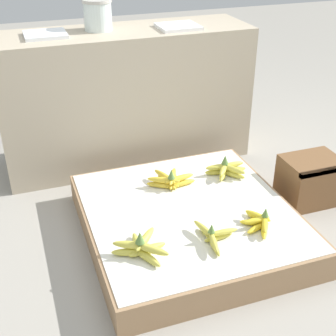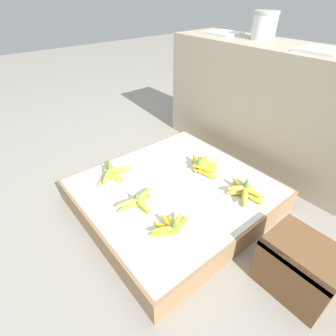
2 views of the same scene
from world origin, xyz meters
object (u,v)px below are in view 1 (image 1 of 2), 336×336
object	(u,v)px
banana_bunch_middle_midright	(227,169)
glass_jar	(98,15)
foam_tray_white	(178,26)
banana_bunch_front_left	(142,247)
banana_bunch_middle_midleft	(170,180)
banana_bunch_front_midleft	(213,236)
banana_bunch_front_midright	(259,222)
wooden_crate	(310,180)

from	to	relation	value
banana_bunch_middle_midright	glass_jar	size ratio (longest dim) A/B	1.41
foam_tray_white	banana_bunch_middle_midright	bearing A→B (deg)	-83.15
banana_bunch_front_left	banana_bunch_middle_midleft	world-z (taller)	banana_bunch_front_left
glass_jar	foam_tray_white	distance (m)	0.44
banana_bunch_middle_midleft	glass_jar	size ratio (longest dim) A/B	1.54
banana_bunch_front_midleft	banana_bunch_front_midright	bearing A→B (deg)	6.20
banana_bunch_front_midright	glass_jar	bearing A→B (deg)	110.89
wooden_crate	banana_bunch_front_midleft	size ratio (longest dim) A/B	1.29
banana_bunch_middle_midleft	foam_tray_white	world-z (taller)	foam_tray_white
banana_bunch_front_midleft	foam_tray_white	bearing A→B (deg)	77.72
wooden_crate	foam_tray_white	distance (m)	1.08
wooden_crate	foam_tray_white	world-z (taller)	foam_tray_white
banana_bunch_front_midleft	glass_jar	xyz separation A→B (m)	(-0.19, 1.13, 0.69)
wooden_crate	banana_bunch_middle_midright	size ratio (longest dim) A/B	1.29
banana_bunch_front_left	glass_jar	size ratio (longest dim) A/B	1.50
banana_bunch_front_left	banana_bunch_middle_midleft	xyz separation A→B (m)	(0.28, 0.45, -0.00)
wooden_crate	banana_bunch_front_left	size ratio (longest dim) A/B	1.21
banana_bunch_front_midleft	glass_jar	size ratio (longest dim) A/B	1.41
banana_bunch_front_midleft	banana_bunch_middle_midleft	distance (m)	0.48
banana_bunch_front_left	banana_bunch_front_midright	xyz separation A→B (m)	(0.53, 0.00, -0.01)
banana_bunch_front_left	banana_bunch_middle_midright	size ratio (longest dim) A/B	1.07
banana_bunch_middle_midleft	foam_tray_white	distance (m)	0.86
banana_bunch_front_midleft	banana_bunch_middle_midright	bearing A→B (deg)	58.69
banana_bunch_middle_midleft	glass_jar	distance (m)	0.96
banana_bunch_middle_midright	banana_bunch_front_midright	bearing A→B (deg)	-97.89
banana_bunch_front_midleft	foam_tray_white	size ratio (longest dim) A/B	1.03
banana_bunch_front_left	banana_bunch_middle_midleft	bearing A→B (deg)	57.97
banana_bunch_middle_midleft	glass_jar	bearing A→B (deg)	105.06
banana_bunch_front_midright	foam_tray_white	distance (m)	1.18
banana_bunch_front_left	glass_jar	bearing A→B (deg)	84.42
banana_bunch_front_midright	banana_bunch_middle_midleft	xyz separation A→B (m)	(-0.25, 0.45, 0.00)
banana_bunch_middle_midright	banana_bunch_front_midleft	bearing A→B (deg)	-121.31
banana_bunch_front_left	banana_bunch_front_midleft	bearing A→B (deg)	-4.10
banana_bunch_middle_midright	glass_jar	xyz separation A→B (m)	(-0.49, 0.65, 0.68)
banana_bunch_middle_midright	glass_jar	world-z (taller)	glass_jar
banana_bunch_middle_midleft	banana_bunch_middle_midright	xyz separation A→B (m)	(0.31, 0.00, 0.00)
banana_bunch_front_midleft	foam_tray_white	xyz separation A→B (m)	(0.22, 1.03, 0.62)
wooden_crate	banana_bunch_front_midright	distance (m)	0.55
banana_bunch_front_left	banana_bunch_front_midright	distance (m)	0.53
wooden_crate	banana_bunch_front_midright	xyz separation A→B (m)	(-0.47, -0.29, 0.05)
banana_bunch_front_left	banana_bunch_front_midright	size ratio (longest dim) A/B	1.12
banana_bunch_front_midright	banana_bunch_front_left	bearing A→B (deg)	-179.66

